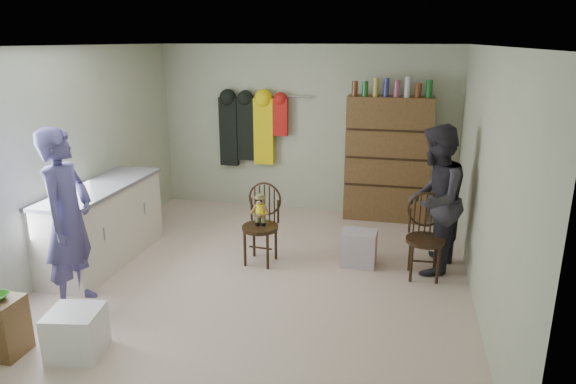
% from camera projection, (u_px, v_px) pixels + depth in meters
% --- Properties ---
extents(ground_plane, '(5.00, 5.00, 0.00)m').
position_uv_depth(ground_plane, '(262.00, 276.00, 5.77)').
color(ground_plane, beige).
rests_on(ground_plane, ground).
extents(room_walls, '(5.00, 5.00, 5.00)m').
position_uv_depth(room_walls, '(273.00, 130.00, 5.82)').
color(room_walls, '#B8BFA0').
rests_on(room_walls, ground).
extents(counter, '(0.64, 1.86, 0.94)m').
position_uv_depth(counter, '(103.00, 224.00, 6.05)').
color(counter, silver).
rests_on(counter, ground).
extents(stool, '(0.35, 0.30, 0.51)m').
position_uv_depth(stool, '(1.00, 327.00, 4.29)').
color(stool, brown).
rests_on(stool, ground).
extents(plastic_tub, '(0.48, 0.47, 0.40)m').
position_uv_depth(plastic_tub, '(76.00, 332.00, 4.30)').
color(plastic_tub, white).
rests_on(plastic_tub, ground).
extents(chair_front, '(0.46, 0.46, 0.95)m').
position_uv_depth(chair_front, '(261.00, 218.00, 6.02)').
color(chair_front, '#392514').
rests_on(chair_front, ground).
extents(chair_far, '(0.44, 0.44, 0.95)m').
position_uv_depth(chair_far, '(425.00, 233.00, 5.67)').
color(chair_far, '#392514').
rests_on(chair_far, ground).
extents(striped_bag, '(0.41, 0.33, 0.42)m').
position_uv_depth(striped_bag, '(359.00, 248.00, 6.02)').
color(striped_bag, '#E57572').
rests_on(striped_bag, ground).
extents(person_left, '(0.51, 0.70, 1.79)m').
position_uv_depth(person_left, '(68.00, 220.00, 4.93)').
color(person_left, '#4C4884').
rests_on(person_left, ground).
extents(person_right, '(0.83, 0.96, 1.69)m').
position_uv_depth(person_right, '(434.00, 200.00, 5.71)').
color(person_right, '#2D2B33').
rests_on(person_right, ground).
extents(dresser, '(1.20, 0.39, 2.08)m').
position_uv_depth(dresser, '(388.00, 158.00, 7.40)').
color(dresser, brown).
rests_on(dresser, ground).
extents(coat_rack, '(1.42, 0.12, 1.09)m').
position_uv_depth(coat_rack, '(251.00, 129.00, 7.82)').
color(coat_rack, '#99999E').
rests_on(coat_rack, ground).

